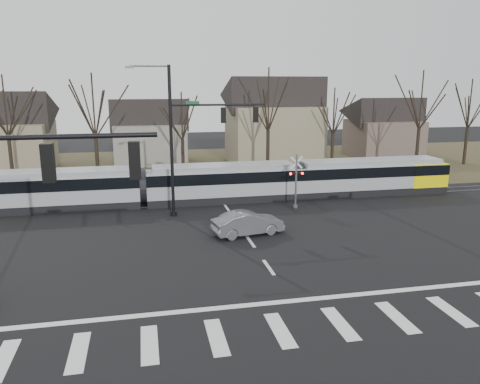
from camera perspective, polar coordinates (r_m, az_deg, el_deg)
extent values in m
plane|color=black|center=(22.01, 4.91, -11.07)|extent=(140.00, 140.00, 0.00)
cube|color=#38331E|center=(52.32, -5.19, 3.11)|extent=(140.00, 28.00, 0.01)
cube|color=silver|center=(18.32, -26.94, -17.82)|extent=(0.60, 2.60, 0.01)
cube|color=silver|center=(17.83, -19.11, -17.95)|extent=(0.60, 2.60, 0.01)
cube|color=silver|center=(17.65, -10.98, -17.75)|extent=(0.60, 2.60, 0.01)
cube|color=silver|center=(17.80, -2.88, -17.22)|extent=(0.60, 2.60, 0.01)
cube|color=silver|center=(18.27, 4.89, -16.40)|extent=(0.60, 2.60, 0.01)
cube|color=silver|center=(19.03, 12.09, -15.38)|extent=(0.60, 2.60, 0.01)
cube|color=silver|center=(20.06, 18.58, -14.25)|extent=(0.60, 2.60, 0.01)
cube|color=silver|center=(21.30, 24.31, -13.10)|extent=(0.60, 2.60, 0.01)
cube|color=silver|center=(20.46, 6.39, -13.05)|extent=(28.00, 0.35, 0.01)
cube|color=silver|center=(23.77, 3.51, -9.15)|extent=(0.18, 2.00, 0.01)
cube|color=silver|center=(27.40, 1.30, -6.07)|extent=(0.18, 2.00, 0.01)
cube|color=silver|center=(31.12, -0.38, -3.71)|extent=(0.18, 2.00, 0.01)
cube|color=silver|center=(34.90, -1.69, -1.86)|extent=(0.18, 2.00, 0.01)
cube|color=silver|center=(38.73, -2.74, -0.37)|extent=(0.18, 2.00, 0.01)
cube|color=silver|center=(42.58, -3.60, 0.85)|extent=(0.18, 2.00, 0.01)
cube|color=silver|center=(46.47, -4.31, 1.87)|extent=(0.18, 2.00, 0.01)
cube|color=silver|center=(50.37, -4.92, 2.73)|extent=(0.18, 2.00, 0.01)
cube|color=#59595E|center=(35.94, -2.00, -1.38)|extent=(90.00, 0.12, 0.06)
cube|color=#59595E|center=(37.28, -2.37, -0.85)|extent=(90.00, 0.12, 0.06)
cube|color=gray|center=(36.63, -22.21, 0.19)|extent=(12.85, 2.77, 2.89)
cube|color=black|center=(36.52, -22.29, 1.08)|extent=(12.87, 2.81, 0.84)
cube|color=gray|center=(36.51, -2.00, 1.13)|extent=(11.86, 2.77, 2.89)
cube|color=black|center=(36.40, -2.01, 2.03)|extent=(11.88, 2.81, 0.84)
cube|color=gray|center=(40.45, 15.52, 1.83)|extent=(12.85, 2.77, 2.89)
cube|color=black|center=(40.35, 15.57, 2.64)|extent=(12.87, 2.81, 0.84)
cube|color=#FFF207|center=(42.86, 21.30, 2.14)|extent=(3.16, 2.83, 1.93)
imported|color=#585960|center=(28.48, 0.96, -3.82)|extent=(3.13, 4.91, 1.43)
cylinder|color=black|center=(13.58, -23.96, 6.12)|extent=(6.50, 0.14, 0.14)
cube|color=black|center=(13.60, -22.36, 3.29)|extent=(0.32, 0.32, 1.05)
sphere|color=#FF0C07|center=(13.55, -22.48, 4.66)|extent=(0.22, 0.22, 0.22)
cube|color=black|center=(13.37, -12.72, 3.80)|extent=(0.32, 0.32, 1.05)
sphere|color=#FF0C07|center=(13.32, -12.79, 5.20)|extent=(0.22, 0.22, 0.22)
cylinder|color=black|center=(32.00, -8.37, 5.95)|extent=(0.22, 0.22, 10.20)
cylinder|color=black|center=(32.97, -8.09, -2.62)|extent=(0.44, 0.44, 0.30)
cylinder|color=black|center=(32.15, -2.63, 10.58)|extent=(6.50, 0.14, 0.14)
cube|color=#0C5926|center=(31.91, -5.80, 10.77)|extent=(0.90, 0.03, 0.22)
cube|color=black|center=(32.25, -2.04, 9.34)|extent=(0.32, 0.32, 1.05)
sphere|color=#FF0C07|center=(32.23, -2.05, 9.93)|extent=(0.22, 0.22, 0.22)
cube|color=black|center=(32.71, 1.94, 9.40)|extent=(0.32, 0.32, 1.05)
sphere|color=#FF0C07|center=(32.69, 1.94, 9.97)|extent=(0.22, 0.22, 0.22)
cube|color=#59595B|center=(31.73, -13.33, 14.59)|extent=(0.55, 0.22, 0.14)
cylinder|color=#59595B|center=(34.53, 6.84, 1.29)|extent=(0.14, 0.14, 4.00)
cylinder|color=#59595B|center=(34.96, 6.76, -1.76)|extent=(0.36, 0.36, 0.20)
cube|color=silver|center=(34.27, 6.91, 3.58)|extent=(0.95, 0.04, 0.95)
cube|color=silver|center=(34.27, 6.91, 3.58)|extent=(0.95, 0.04, 0.95)
cube|color=black|center=(34.41, 6.87, 2.27)|extent=(1.00, 0.10, 0.12)
sphere|color=#FF0C07|center=(34.20, 6.20, 2.22)|extent=(0.18, 0.18, 0.18)
sphere|color=#FF0C07|center=(34.48, 7.62, 2.27)|extent=(0.18, 0.18, 0.18)
cube|color=#7E745B|center=(55.42, -26.59, 4.95)|extent=(9.00, 8.00, 5.00)
cube|color=gray|center=(55.62, -10.87, 5.86)|extent=(8.00, 7.00, 4.50)
cube|color=#7E745B|center=(54.60, 4.10, 6.99)|extent=(10.00, 8.00, 6.50)
cube|color=brown|center=(62.28, 17.05, 6.27)|extent=(8.00, 7.00, 4.50)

